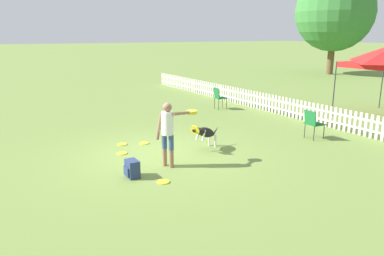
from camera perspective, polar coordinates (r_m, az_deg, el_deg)
ground_plane at (r=9.82m, az=-4.86°, el=-4.01°), size 240.00×240.00×0.00m
handler_person at (r=8.68m, az=-3.47°, el=0.18°), size 0.41×1.05×1.54m
leaping_dog at (r=10.04m, az=2.01°, el=-0.69°), size 0.68×1.21×0.78m
frisbee_near_handler at (r=8.02m, az=-4.39°, el=-8.18°), size 0.26×0.26×0.02m
frisbee_near_dog at (r=9.99m, az=-10.62°, el=-3.82°), size 0.26×0.26×0.02m
frisbee_midfield at (r=10.79m, az=-10.59°, el=-2.46°), size 0.26×0.26×0.02m
frisbee_far_scatter at (r=10.80m, az=-7.31°, el=-2.31°), size 0.26×0.26×0.02m
backpack_on_grass at (r=8.32m, az=-9.13°, el=-6.15°), size 0.36×0.28×0.39m
picket_fence at (r=13.47m, az=19.44°, el=1.82°), size 25.15×0.04×0.72m
folding_chair_blue_left at (r=15.59m, az=4.10°, el=4.87°), size 0.48×0.50×0.90m
folding_chair_green_right at (r=11.64m, az=17.91°, el=0.91°), size 0.49×0.51×0.87m
tree_left_grove at (r=31.22m, az=20.93°, el=16.15°), size 5.80×5.80×7.53m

